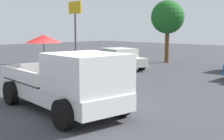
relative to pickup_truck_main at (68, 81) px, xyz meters
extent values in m
plane|color=#38383D|center=(-0.40, 0.03, -0.98)|extent=(80.00, 80.00, 0.00)
cylinder|color=black|center=(1.44, 0.83, -0.58)|extent=(0.82, 0.36, 0.80)
cylinder|color=black|center=(1.24, -1.12, -0.58)|extent=(0.82, 0.36, 0.80)
cylinder|color=black|center=(-2.05, 1.18, -0.58)|extent=(0.82, 0.36, 0.80)
cylinder|color=black|center=(-2.24, -0.77, -0.58)|extent=(0.82, 0.36, 0.80)
cube|color=white|center=(-0.40, 0.03, -0.41)|extent=(5.16, 2.29, 0.50)
cube|color=white|center=(0.99, -0.11, 0.38)|extent=(2.28, 2.06, 1.08)
cube|color=#4C606B|center=(1.99, -0.21, 0.58)|extent=(0.23, 1.72, 0.64)
cube|color=black|center=(-1.55, 0.14, -0.13)|extent=(2.97, 2.11, 0.06)
cube|color=white|center=(-1.45, 1.06, 0.10)|extent=(2.80, 0.38, 0.40)
cube|color=white|center=(-1.64, -0.77, 0.10)|extent=(2.80, 0.38, 0.40)
cube|color=white|center=(-2.89, 0.28, 0.10)|extent=(0.28, 1.84, 0.40)
ellipsoid|color=#472D19|center=(-1.75, 0.33, 0.16)|extent=(0.71, 0.39, 0.52)
sphere|color=#472D19|center=(-1.46, 0.30, 0.48)|extent=(0.31, 0.31, 0.28)
cone|color=#472D19|center=(-1.45, 0.38, 0.62)|extent=(0.10, 0.10, 0.12)
cone|color=#472D19|center=(-1.46, 0.22, 0.62)|extent=(0.10, 0.10, 0.12)
cylinder|color=black|center=(-1.98, 0.43, 0.53)|extent=(0.03, 0.03, 1.25)
cone|color=red|center=(-1.98, 0.43, 1.25)|extent=(1.43, 1.43, 0.28)
cylinder|color=black|center=(-7.74, 8.31, -0.65)|extent=(0.70, 0.41, 0.66)
cylinder|color=black|center=(-7.19, 9.99, -0.65)|extent=(0.70, 0.41, 0.66)
cylinder|color=black|center=(-5.17, 7.48, -0.65)|extent=(0.70, 0.41, 0.66)
cylinder|color=black|center=(-4.63, 9.15, -0.65)|extent=(0.70, 0.41, 0.66)
cube|color=silver|center=(-6.18, 8.73, -0.43)|extent=(4.63, 3.00, 0.52)
cube|color=silver|center=(-6.09, 8.70, 0.07)|extent=(2.49, 2.17, 0.56)
cube|color=#4C606B|center=(-6.09, 8.70, 0.07)|extent=(2.46, 2.23, 0.32)
cylinder|color=#59595B|center=(-11.08, 9.10, 0.87)|extent=(0.16, 0.16, 3.70)
cube|color=gold|center=(-11.08, 9.10, 3.17)|extent=(1.40, 0.12, 0.90)
cylinder|color=brown|center=(-6.13, 14.00, 0.31)|extent=(0.32, 0.32, 2.57)
sphere|color=#19561E|center=(-6.13, 14.00, 2.47)|extent=(2.51, 2.51, 2.51)
camera|label=1|loc=(7.60, -5.73, 1.62)|focal=49.79mm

